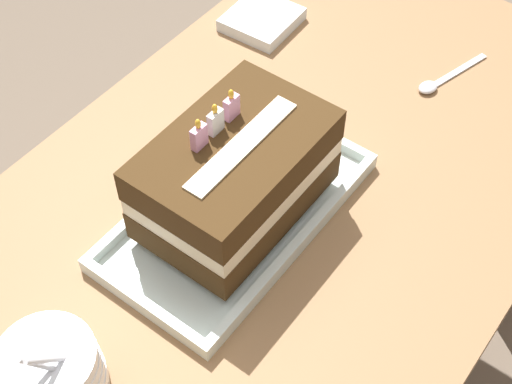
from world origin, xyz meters
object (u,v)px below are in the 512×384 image
bowl_stack (51,372)px  serving_spoon_near_tray (437,83)px  birthday_cake (235,174)px  napkin_pile (262,20)px  foil_tray (237,213)px

bowl_stack → serving_spoon_near_tray: bearing=-8.4°
birthday_cake → napkin_pile: bearing=31.9°
serving_spoon_near_tray → foil_tray: bearing=166.8°
birthday_cake → bowl_stack: (-0.31, 0.01, -0.05)m
birthday_cake → serving_spoon_near_tray: bearing=-13.2°
foil_tray → birthday_cake: birthday_cake is taller
foil_tray → birthday_cake: size_ratio=1.52×
birthday_cake → bowl_stack: size_ratio=2.02×
foil_tray → serving_spoon_near_tray: foil_tray is taller
foil_tray → serving_spoon_near_tray: (0.38, -0.09, -0.00)m
foil_tray → bowl_stack: size_ratio=3.07×
foil_tray → serving_spoon_near_tray: bearing=-13.2°
birthday_cake → napkin_pile: size_ratio=2.09×
serving_spoon_near_tray → napkin_pile: napkin_pile is taller
serving_spoon_near_tray → napkin_pile: (-0.04, 0.30, 0.01)m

